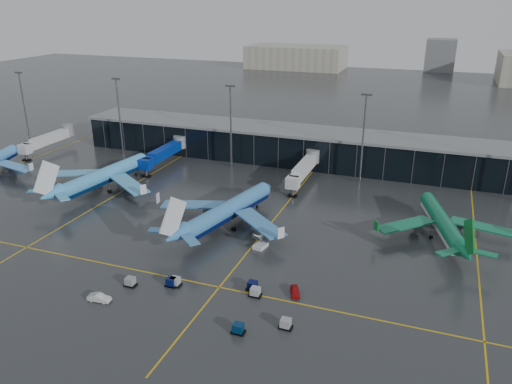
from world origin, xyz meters
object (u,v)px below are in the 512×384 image
(airliner_arkefly, at_px, (104,167))
(airliner_aer_lingus, at_px, (443,213))
(service_van_red, at_px, (295,291))
(airliner_klm_near, at_px, (229,200))
(baggage_carts, at_px, (213,296))
(service_van_white, at_px, (99,298))
(mobile_airstair, at_px, (260,244))

(airliner_arkefly, distance_m, airliner_aer_lingus, 87.66)
(airliner_aer_lingus, relative_size, service_van_red, 9.36)
(service_van_red, bearing_deg, airliner_klm_near, 113.47)
(airliner_arkefly, bearing_deg, airliner_klm_near, -6.22)
(service_van_red, bearing_deg, airliner_arkefly, 131.64)
(baggage_carts, bearing_deg, service_van_white, -158.13)
(airliner_aer_lingus, xyz_separation_m, service_van_white, (-55.47, -48.01, -4.86))
(airliner_arkefly, relative_size, airliner_aer_lingus, 1.17)
(service_van_white, bearing_deg, airliner_klm_near, -18.76)
(airliner_arkefly, distance_m, baggage_carts, 64.30)
(airliner_arkefly, bearing_deg, airliner_aer_lingus, 8.06)
(service_van_white, bearing_deg, airliner_arkefly, 29.53)
(baggage_carts, bearing_deg, mobile_airstair, 86.88)
(airliner_klm_near, bearing_deg, service_van_red, -32.15)
(airliner_klm_near, relative_size, service_van_red, 10.61)
(airliner_klm_near, xyz_separation_m, service_van_red, (22.65, -22.84, -5.64))
(service_van_red, height_order, service_van_white, service_van_white)
(airliner_aer_lingus, distance_m, service_van_white, 73.52)
(service_van_red, relative_size, service_van_white, 0.92)
(airliner_aer_lingus, height_order, service_van_red, airliner_aer_lingus)
(baggage_carts, distance_m, mobile_airstair, 21.29)
(mobile_airstair, bearing_deg, service_van_white, -114.60)
(airliner_klm_near, relative_size, baggage_carts, 1.25)
(airliner_klm_near, bearing_deg, service_van_white, -90.55)
(airliner_arkefly, bearing_deg, service_van_red, -19.96)
(mobile_airstair, bearing_deg, airliner_aer_lingus, 38.21)
(baggage_carts, height_order, service_van_white, baggage_carts)
(airliner_arkefly, relative_size, mobile_airstair, 11.97)
(airliner_klm_near, xyz_separation_m, mobile_airstair, (10.76, -8.12, -5.52))
(airliner_klm_near, distance_m, airliner_aer_lingus, 47.87)
(service_van_red, bearing_deg, airliner_aer_lingus, 33.65)
(service_van_red, distance_m, service_van_white, 34.54)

